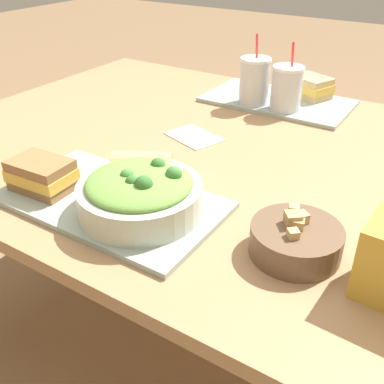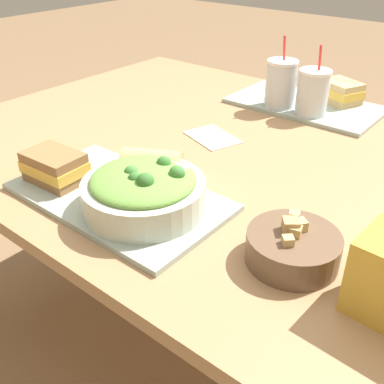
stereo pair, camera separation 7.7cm
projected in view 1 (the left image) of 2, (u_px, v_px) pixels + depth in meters
The scene contains 13 objects.
ground_plane at pixel (198, 336), 1.51m from camera, with size 12.00×12.00×0.00m, color #846647.
dining_table at pixel (200, 169), 1.19m from camera, with size 1.40×1.09×0.72m.
tray_near at pixel (112, 201), 0.89m from camera, with size 0.44×0.25×0.01m.
tray_far at pixel (277, 101), 1.39m from camera, with size 0.44×0.25×0.01m.
salad_bowl at pixel (140, 192), 0.83m from camera, with size 0.23×0.23×0.10m.
soup_bowl at pixel (296, 239), 0.74m from camera, with size 0.15×0.15×0.07m.
sandwich_near at pixel (42, 175), 0.90m from camera, with size 0.13×0.09×0.06m.
baguette_near at pixel (143, 168), 0.93m from camera, with size 0.14×0.12×0.07m.
sandwich_far at pixel (311, 87), 1.39m from camera, with size 0.14×0.13×0.06m.
baguette_far at pixel (311, 85), 1.40m from camera, with size 0.09×0.07×0.07m.
drink_cup_dark at pixel (253, 82), 1.33m from camera, with size 0.09×0.09×0.20m.
drink_cup_red at pixel (286, 90), 1.28m from camera, with size 0.09×0.09×0.19m.
napkin_folded at pixel (194, 137), 1.17m from camera, with size 0.16×0.14×0.00m.
Camera 1 is at (0.55, -0.90, 1.19)m, focal length 42.00 mm.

